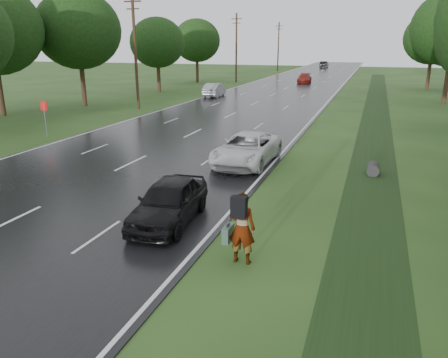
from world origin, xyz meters
The scene contains 20 objects.
ground centered at (0.00, 0.00, 0.00)m, with size 220.00×220.00×0.00m, color #234217.
road centered at (0.00, 45.00, 0.02)m, with size 14.00×180.00×0.04m, color black.
edge_stripe_east centered at (6.75, 45.00, 0.04)m, with size 0.12×180.00×0.01m, color silver.
edge_stripe_west centered at (-6.75, 45.00, 0.04)m, with size 0.12×180.00×0.01m, color silver.
center_line centered at (0.00, 45.00, 0.04)m, with size 0.12×180.00×0.01m, color silver.
drainage_ditch centered at (11.50, 18.71, 0.04)m, with size 2.20×120.00×0.56m.
road_sign centered at (-8.50, 12.00, 1.64)m, with size 0.50×0.06×2.30m.
utility_pole_mid centered at (-9.20, 25.00, 5.20)m, with size 1.60×0.26×10.00m.
utility_pole_far centered at (-9.20, 55.00, 5.20)m, with size 1.60×0.26×10.00m.
utility_pole_distant centered at (-9.20, 85.00, 5.20)m, with size 1.60×0.26×10.00m.
tree_east_f centered at (17.50, 52.00, 6.37)m, with size 7.20×7.20×9.62m.
tree_west_c centered at (-15.00, 25.00, 6.92)m, with size 7.80×7.80×10.43m.
tree_west_d centered at (-14.20, 39.00, 5.82)m, with size 6.60×6.60×8.80m.
tree_west_f centered at (-14.80, 53.00, 6.14)m, with size 7.00×7.00×9.29m.
pedestrian centered at (8.17, -0.09, 1.05)m, with size 0.90×0.82×2.03m.
white_pickup centered at (5.50, 9.79, 0.78)m, with size 2.46×5.35×1.49m, color silver.
dark_sedan centered at (5.12, 1.79, 0.77)m, with size 1.73×4.29×1.46m, color black.
silver_sedan centered at (-5.80, 36.00, 0.78)m, with size 1.57×4.51×1.49m, color gray.
far_car_red centered at (1.00, 56.86, 0.73)m, with size 1.92×4.73×1.37m, color maroon.
far_car_dark centered at (-1.00, 99.52, 0.82)m, with size 1.65×4.73×1.56m, color black.
Camera 1 is at (11.25, -10.49, 5.79)m, focal length 35.00 mm.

